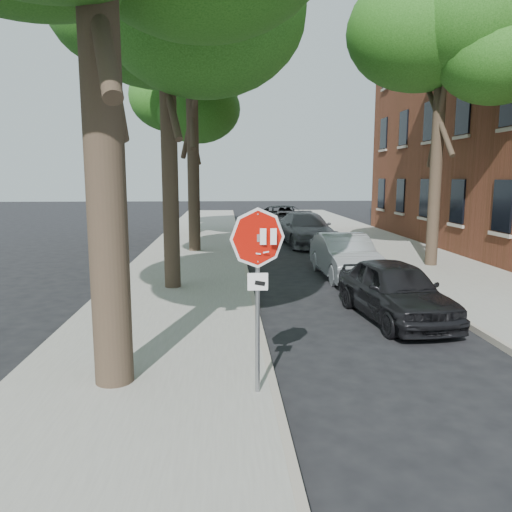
{
  "coord_description": "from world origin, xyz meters",
  "views": [
    {
      "loc": [
        -1.14,
        -6.67,
        3.12
      ],
      "look_at": [
        -0.71,
        0.11,
        2.05
      ],
      "focal_mm": 35.0,
      "sensor_mm": 36.0,
      "label": 1
    }
  ],
  "objects": [
    {
      "name": "ground",
      "position": [
        0.0,
        0.0,
        0.0
      ],
      "size": [
        120.0,
        120.0,
        0.0
      ],
      "primitive_type": "plane",
      "color": "black",
      "rests_on": "ground"
    },
    {
      "name": "car_a",
      "position": [
        2.6,
        3.87,
        0.66
      ],
      "size": [
        1.99,
        4.04,
        1.32
      ],
      "primitive_type": "imported",
      "rotation": [
        0.0,
        0.0,
        0.11
      ],
      "color": "black",
      "rests_on": "ground"
    },
    {
      "name": "tree_mid_a",
      "position": [
        -2.62,
        7.12,
        7.6
      ],
      "size": [
        5.59,
        5.19,
        9.84
      ],
      "color": "black",
      "rests_on": "sidewalk_left"
    },
    {
      "name": "car_b",
      "position": [
        2.6,
        8.52,
        0.68
      ],
      "size": [
        1.55,
        4.18,
        1.37
      ],
      "primitive_type": "imported",
      "rotation": [
        0.0,
        0.0,
        0.03
      ],
      "color": "#9D9FA5",
      "rests_on": "ground"
    },
    {
      "name": "curb_right",
      "position": [
        3.95,
        12.0,
        0.07
      ],
      "size": [
        0.12,
        55.0,
        0.13
      ],
      "primitive_type": "cube",
      "color": "#9E9384",
      "rests_on": "ground"
    },
    {
      "name": "tree_right",
      "position": [
        5.98,
        10.11,
        7.21
      ],
      "size": [
        5.29,
        4.91,
        9.33
      ],
      "color": "black",
      "rests_on": "sidewalk_right"
    },
    {
      "name": "sidewalk_right",
      "position": [
        6.0,
        12.0,
        0.06
      ],
      "size": [
        4.0,
        55.0,
        0.12
      ],
      "primitive_type": "cube",
      "color": "gray",
      "rests_on": "ground"
    },
    {
      "name": "car_d",
      "position": [
        2.25,
        21.73,
        0.76
      ],
      "size": [
        3.23,
        5.74,
        1.51
      ],
      "primitive_type": "imported",
      "rotation": [
        0.0,
        0.0,
        0.14
      ],
      "color": "black",
      "rests_on": "ground"
    },
    {
      "name": "tree_far",
      "position": [
        -2.72,
        21.11,
        7.21
      ],
      "size": [
        5.29,
        4.91,
        9.33
      ],
      "color": "black",
      "rests_on": "sidewalk_left"
    },
    {
      "name": "curb_left",
      "position": [
        -0.45,
        12.0,
        0.07
      ],
      "size": [
        0.12,
        55.0,
        0.13
      ],
      "primitive_type": "cube",
      "color": "#9E9384",
      "rests_on": "ground"
    },
    {
      "name": "tree_mid_b",
      "position": [
        -2.42,
        14.12,
        8.0
      ],
      "size": [
        5.88,
        5.46,
        10.36
      ],
      "color": "black",
      "rests_on": "sidewalk_left"
    },
    {
      "name": "sidewalk_left",
      "position": [
        -2.5,
        12.0,
        0.06
      ],
      "size": [
        4.0,
        55.0,
        0.12
      ],
      "primitive_type": "cube",
      "color": "gray",
      "rests_on": "ground"
    },
    {
      "name": "car_c",
      "position": [
        2.6,
        16.13,
        0.75
      ],
      "size": [
        2.49,
        5.29,
        1.49
      ],
      "primitive_type": "imported",
      "rotation": [
        0.0,
        0.0,
        0.08
      ],
      "color": "#444449",
      "rests_on": "ground"
    },
    {
      "name": "stop_sign",
      "position": [
        -0.7,
        -0.03,
        1.95
      ],
      "size": [
        0.76,
        0.34,
        2.61
      ],
      "color": "gray",
      "rests_on": "sidewalk_left"
    }
  ]
}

